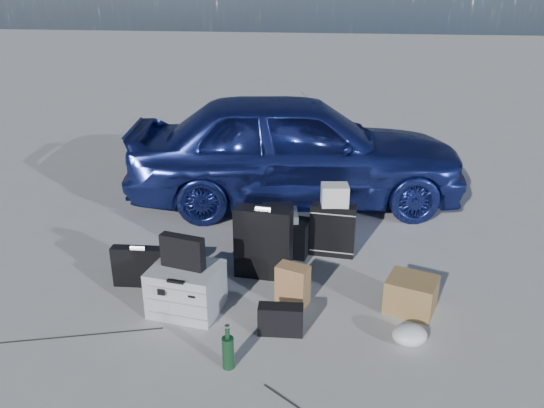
{
  "coord_description": "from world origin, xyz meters",
  "views": [
    {
      "loc": [
        0.74,
        -3.56,
        2.49
      ],
      "look_at": [
        0.05,
        0.85,
        0.67
      ],
      "focal_mm": 35.0,
      "sensor_mm": 36.0,
      "label": 1
    }
  ],
  "objects_px": {
    "suitcase_right": "(333,230)",
    "cardboard_box": "(411,294)",
    "car": "(296,148)",
    "suitcase_left": "(263,243)",
    "duffel_bag": "(275,235)",
    "green_bottle": "(228,347)",
    "pelican_case": "(186,289)",
    "briefcase": "(140,266)"
  },
  "relations": [
    {
      "from": "briefcase",
      "to": "cardboard_box",
      "type": "bearing_deg",
      "value": -5.02
    },
    {
      "from": "pelican_case",
      "to": "suitcase_left",
      "type": "height_order",
      "value": "suitcase_left"
    },
    {
      "from": "briefcase",
      "to": "car",
      "type": "bearing_deg",
      "value": 59.17
    },
    {
      "from": "car",
      "to": "suitcase_left",
      "type": "relative_size",
      "value": 5.96
    },
    {
      "from": "car",
      "to": "cardboard_box",
      "type": "xyz_separation_m",
      "value": [
        1.24,
        -2.3,
        -0.54
      ]
    },
    {
      "from": "car",
      "to": "cardboard_box",
      "type": "relative_size",
      "value": 10.43
    },
    {
      "from": "briefcase",
      "to": "suitcase_right",
      "type": "height_order",
      "value": "suitcase_right"
    },
    {
      "from": "pelican_case",
      "to": "green_bottle",
      "type": "xyz_separation_m",
      "value": [
        0.51,
        -0.66,
        -0.03
      ]
    },
    {
      "from": "car",
      "to": "green_bottle",
      "type": "xyz_separation_m",
      "value": [
        -0.09,
        -3.25,
        -0.52
      ]
    },
    {
      "from": "pelican_case",
      "to": "green_bottle",
      "type": "relative_size",
      "value": 1.62
    },
    {
      "from": "car",
      "to": "suitcase_right",
      "type": "xyz_separation_m",
      "value": [
        0.54,
        -1.4,
        -0.42
      ]
    },
    {
      "from": "car",
      "to": "briefcase",
      "type": "height_order",
      "value": "car"
    },
    {
      "from": "suitcase_left",
      "to": "suitcase_right",
      "type": "bearing_deg",
      "value": 45.28
    },
    {
      "from": "briefcase",
      "to": "suitcase_left",
      "type": "distance_m",
      "value": 1.13
    },
    {
      "from": "briefcase",
      "to": "suitcase_left",
      "type": "height_order",
      "value": "suitcase_left"
    },
    {
      "from": "car",
      "to": "cardboard_box",
      "type": "distance_m",
      "value": 2.67
    },
    {
      "from": "suitcase_right",
      "to": "duffel_bag",
      "type": "bearing_deg",
      "value": -175.31
    },
    {
      "from": "suitcase_left",
      "to": "pelican_case",
      "type": "bearing_deg",
      "value": -124.4
    },
    {
      "from": "briefcase",
      "to": "suitcase_left",
      "type": "relative_size",
      "value": 0.72
    },
    {
      "from": "suitcase_left",
      "to": "duffel_bag",
      "type": "relative_size",
      "value": 0.96
    },
    {
      "from": "green_bottle",
      "to": "duffel_bag",
      "type": "bearing_deg",
      "value": 88.5
    },
    {
      "from": "car",
      "to": "green_bottle",
      "type": "relative_size",
      "value": 11.91
    },
    {
      "from": "duffel_bag",
      "to": "cardboard_box",
      "type": "relative_size",
      "value": 1.83
    },
    {
      "from": "suitcase_right",
      "to": "cardboard_box",
      "type": "relative_size",
      "value": 1.38
    },
    {
      "from": "duffel_bag",
      "to": "pelican_case",
      "type": "bearing_deg",
      "value": -106.63
    },
    {
      "from": "suitcase_left",
      "to": "duffel_bag",
      "type": "height_order",
      "value": "suitcase_left"
    },
    {
      "from": "green_bottle",
      "to": "cardboard_box",
      "type": "bearing_deg",
      "value": 35.58
    },
    {
      "from": "car",
      "to": "suitcase_right",
      "type": "bearing_deg",
      "value": -169.24
    },
    {
      "from": "suitcase_right",
      "to": "duffel_bag",
      "type": "xyz_separation_m",
      "value": [
        -0.58,
        -0.01,
        -0.09
      ]
    },
    {
      "from": "car",
      "to": "duffel_bag",
      "type": "height_order",
      "value": "car"
    },
    {
      "from": "car",
      "to": "pelican_case",
      "type": "relative_size",
      "value": 7.34
    },
    {
      "from": "pelican_case",
      "to": "briefcase",
      "type": "bearing_deg",
      "value": 155.98
    },
    {
      "from": "suitcase_left",
      "to": "cardboard_box",
      "type": "bearing_deg",
      "value": -11.72
    },
    {
      "from": "car",
      "to": "green_bottle",
      "type": "bearing_deg",
      "value": 168.08
    },
    {
      "from": "suitcase_right",
      "to": "cardboard_box",
      "type": "distance_m",
      "value": 1.15
    },
    {
      "from": "suitcase_left",
      "to": "suitcase_right",
      "type": "relative_size",
      "value": 1.27
    },
    {
      "from": "car",
      "to": "duffel_bag",
      "type": "distance_m",
      "value": 1.5
    },
    {
      "from": "duffel_bag",
      "to": "green_bottle",
      "type": "relative_size",
      "value": 2.08
    },
    {
      "from": "suitcase_right",
      "to": "car",
      "type": "bearing_deg",
      "value": 115.12
    },
    {
      "from": "suitcase_left",
      "to": "suitcase_right",
      "type": "xyz_separation_m",
      "value": [
        0.61,
        0.53,
        -0.07
      ]
    },
    {
      "from": "suitcase_right",
      "to": "duffel_bag",
      "type": "relative_size",
      "value": 0.76
    },
    {
      "from": "car",
      "to": "duffel_bag",
      "type": "relative_size",
      "value": 5.71
    }
  ]
}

